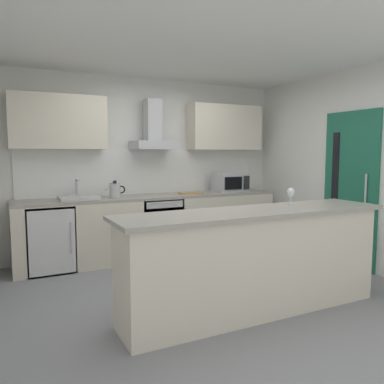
{
  "coord_description": "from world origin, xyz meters",
  "views": [
    {
      "loc": [
        -1.98,
        -3.64,
        1.51
      ],
      "look_at": [
        0.04,
        0.39,
        1.05
      ],
      "focal_mm": 36.0,
      "sensor_mm": 36.0,
      "label": 1
    }
  ],
  "objects_px": {
    "oven": "(158,225)",
    "sink": "(79,197)",
    "kettle": "(115,190)",
    "range_hood": "(154,134)",
    "wine_glass": "(291,193)",
    "microwave": "(230,182)",
    "refrigerator": "(50,238)",
    "chopping_board": "(191,193)"
  },
  "relations": [
    {
      "from": "microwave",
      "to": "kettle",
      "type": "bearing_deg",
      "value": -179.82
    },
    {
      "from": "refrigerator",
      "to": "range_hood",
      "type": "bearing_deg",
      "value": 5.09
    },
    {
      "from": "chopping_board",
      "to": "oven",
      "type": "bearing_deg",
      "value": 177.41
    },
    {
      "from": "microwave",
      "to": "refrigerator",
      "type": "bearing_deg",
      "value": 179.47
    },
    {
      "from": "refrigerator",
      "to": "range_hood",
      "type": "distance_m",
      "value": 2.02
    },
    {
      "from": "refrigerator",
      "to": "range_hood",
      "type": "height_order",
      "value": "range_hood"
    },
    {
      "from": "range_hood",
      "to": "microwave",
      "type": "bearing_deg",
      "value": -7.37
    },
    {
      "from": "range_hood",
      "to": "wine_glass",
      "type": "bearing_deg",
      "value": -74.91
    },
    {
      "from": "refrigerator",
      "to": "microwave",
      "type": "distance_m",
      "value": 2.77
    },
    {
      "from": "refrigerator",
      "to": "wine_glass",
      "type": "relative_size",
      "value": 4.78
    },
    {
      "from": "kettle",
      "to": "microwave",
      "type": "bearing_deg",
      "value": 0.18
    },
    {
      "from": "wine_glass",
      "to": "microwave",
      "type": "bearing_deg",
      "value": 73.92
    },
    {
      "from": "kettle",
      "to": "wine_glass",
      "type": "distance_m",
      "value": 2.44
    },
    {
      "from": "refrigerator",
      "to": "microwave",
      "type": "xyz_separation_m",
      "value": [
        2.7,
        -0.03,
        0.62
      ]
    },
    {
      "from": "sink",
      "to": "wine_glass",
      "type": "distance_m",
      "value": 2.75
    },
    {
      "from": "sink",
      "to": "kettle",
      "type": "relative_size",
      "value": 1.73
    },
    {
      "from": "sink",
      "to": "wine_glass",
      "type": "relative_size",
      "value": 2.81
    },
    {
      "from": "oven",
      "to": "sink",
      "type": "height_order",
      "value": "sink"
    },
    {
      "from": "refrigerator",
      "to": "wine_glass",
      "type": "height_order",
      "value": "wine_glass"
    },
    {
      "from": "chopping_board",
      "to": "refrigerator",
      "type": "bearing_deg",
      "value": 179.4
    },
    {
      "from": "wine_glass",
      "to": "chopping_board",
      "type": "bearing_deg",
      "value": 92.32
    },
    {
      "from": "refrigerator",
      "to": "sink",
      "type": "distance_m",
      "value": 0.63
    },
    {
      "from": "kettle",
      "to": "range_hood",
      "type": "bearing_deg",
      "value": 14.57
    },
    {
      "from": "range_hood",
      "to": "chopping_board",
      "type": "bearing_deg",
      "value": -16.29
    },
    {
      "from": "sink",
      "to": "range_hood",
      "type": "xyz_separation_m",
      "value": [
        1.1,
        0.12,
        0.86
      ]
    },
    {
      "from": "sink",
      "to": "range_hood",
      "type": "distance_m",
      "value": 1.4
    },
    {
      "from": "oven",
      "to": "wine_glass",
      "type": "relative_size",
      "value": 4.5
    },
    {
      "from": "refrigerator",
      "to": "sink",
      "type": "relative_size",
      "value": 1.7
    },
    {
      "from": "sink",
      "to": "kettle",
      "type": "height_order",
      "value": "sink"
    },
    {
      "from": "oven",
      "to": "sink",
      "type": "relative_size",
      "value": 1.6
    },
    {
      "from": "kettle",
      "to": "wine_glass",
      "type": "height_order",
      "value": "wine_glass"
    },
    {
      "from": "kettle",
      "to": "chopping_board",
      "type": "bearing_deg",
      "value": 0.5
    },
    {
      "from": "refrigerator",
      "to": "microwave",
      "type": "bearing_deg",
      "value": -0.53
    },
    {
      "from": "oven",
      "to": "chopping_board",
      "type": "bearing_deg",
      "value": -2.59
    },
    {
      "from": "refrigerator",
      "to": "kettle",
      "type": "distance_m",
      "value": 1.04
    },
    {
      "from": "refrigerator",
      "to": "kettle",
      "type": "xyz_separation_m",
      "value": [
        0.86,
        -0.03,
        0.58
      ]
    },
    {
      "from": "refrigerator",
      "to": "chopping_board",
      "type": "distance_m",
      "value": 2.07
    },
    {
      "from": "microwave",
      "to": "wine_glass",
      "type": "height_order",
      "value": "microwave"
    },
    {
      "from": "oven",
      "to": "kettle",
      "type": "height_order",
      "value": "kettle"
    },
    {
      "from": "sink",
      "to": "range_hood",
      "type": "relative_size",
      "value": 0.69
    },
    {
      "from": "sink",
      "to": "kettle",
      "type": "xyz_separation_m",
      "value": [
        0.48,
        -0.04,
        0.08
      ]
    },
    {
      "from": "range_hood",
      "to": "refrigerator",
      "type": "bearing_deg",
      "value": -174.91
    }
  ]
}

